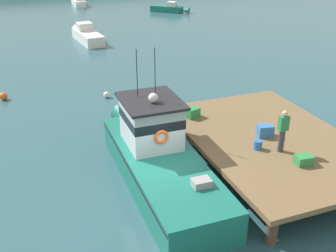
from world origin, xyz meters
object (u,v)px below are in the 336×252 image
object	(u,v)px
crate_single_far	(265,131)
deckhand_by_the_boat	(283,130)
moored_boat_mid_harbor	(79,2)
mooring_buoy_inshore	(107,95)
moored_boat_off_the_point	(86,35)
mooring_buoy_outer	(4,96)
crate_stack_near_edge	(304,160)
moored_boat_outer_mooring	(169,8)
crate_single_by_cleat	(192,113)
bait_bucket	(258,145)
main_fishing_boat	(157,155)

from	to	relation	value
crate_single_far	deckhand_by_the_boat	xyz separation A→B (m)	(-0.15, -1.28, 0.63)
moored_boat_mid_harbor	mooring_buoy_inshore	world-z (taller)	moored_boat_mid_harbor
moored_boat_off_the_point	mooring_buoy_inshore	world-z (taller)	moored_boat_off_the_point
crate_single_far	mooring_buoy_outer	distance (m)	14.85
crate_stack_near_edge	deckhand_by_the_boat	xyz separation A→B (m)	(-0.21, 1.09, 0.69)
moored_boat_off_the_point	mooring_buoy_outer	size ratio (longest dim) A/B	13.63
crate_stack_near_edge	moored_boat_outer_mooring	bearing A→B (deg)	76.19
mooring_buoy_inshore	mooring_buoy_outer	bearing A→B (deg)	162.18
moored_boat_off_the_point	moored_boat_outer_mooring	xyz separation A→B (m)	(11.62, 10.35, -0.11)
crate_stack_near_edge	crate_single_far	world-z (taller)	crate_single_far
crate_stack_near_edge	moored_boat_off_the_point	xyz separation A→B (m)	(-2.83, 25.41, -0.85)
crate_single_by_cleat	moored_boat_outer_mooring	bearing A→B (deg)	70.60
bait_bucket	deckhand_by_the_boat	distance (m)	1.08
bait_bucket	moored_boat_mid_harbor	bearing A→B (deg)	89.03
main_fishing_boat	bait_bucket	distance (m)	3.80
main_fishing_boat	crate_single_by_cleat	world-z (taller)	main_fishing_boat
moored_boat_mid_harbor	moored_boat_outer_mooring	distance (m)	12.19
moored_boat_off_the_point	mooring_buoy_outer	distance (m)	13.82
mooring_buoy_inshore	moored_boat_outer_mooring	bearing A→B (deg)	61.34
crate_stack_near_edge	mooring_buoy_outer	distance (m)	16.73
bait_bucket	moored_boat_outer_mooring	distance (m)	35.59
deckhand_by_the_boat	mooring_buoy_outer	world-z (taller)	deckhand_by_the_boat
main_fishing_boat	moored_boat_mid_harbor	world-z (taller)	main_fishing_boat
crate_stack_near_edge	moored_boat_mid_harbor	xyz separation A→B (m)	(-0.19, 44.00, -0.92)
mooring_buoy_outer	deckhand_by_the_boat	bearing A→B (deg)	-52.27
main_fishing_boat	moored_boat_mid_harbor	size ratio (longest dim) A/B	1.95
crate_single_by_cleat	mooring_buoy_inshore	world-z (taller)	crate_single_by_cleat
moored_boat_outer_mooring	mooring_buoy_inshore	size ratio (longest dim) A/B	11.25
moored_boat_off_the_point	mooring_buoy_inshore	xyz separation A→B (m)	(-1.52, -13.67, -0.33)
mooring_buoy_outer	main_fishing_boat	bearing A→B (deg)	-63.54
main_fishing_boat	crate_stack_near_edge	distance (m)	5.29
main_fishing_boat	crate_single_far	distance (m)	4.46
crate_single_far	main_fishing_boat	bearing A→B (deg)	174.67
crate_single_far	deckhand_by_the_boat	world-z (taller)	deckhand_by_the_boat
moored_boat_off_the_point	moored_boat_outer_mooring	size ratio (longest dim) A/B	1.49
main_fishing_boat	bait_bucket	bearing A→B (deg)	-19.21
mooring_buoy_outer	crate_single_by_cleat	bearing A→B (deg)	-47.06
moored_boat_off_the_point	crate_single_by_cleat	bearing A→B (deg)	-87.69
moored_boat_mid_harbor	mooring_buoy_inshore	distance (m)	32.53
deckhand_by_the_boat	moored_boat_outer_mooring	bearing A→B (deg)	75.45
moored_boat_outer_mooring	crate_single_far	bearing A→B (deg)	-104.84
crate_single_far	deckhand_by_the_boat	bearing A→B (deg)	-96.86
deckhand_by_the_boat	moored_boat_outer_mooring	distance (m)	35.86
crate_single_by_cleat	deckhand_by_the_boat	world-z (taller)	deckhand_by_the_boat
crate_stack_near_edge	moored_boat_off_the_point	size ratio (longest dim) A/B	0.10
main_fishing_boat	moored_boat_outer_mooring	bearing A→B (deg)	68.08
crate_stack_near_edge	bait_bucket	world-z (taller)	bait_bucket
deckhand_by_the_boat	mooring_buoy_outer	distance (m)	15.80
crate_single_far	crate_single_by_cleat	xyz separation A→B (m)	(-1.95, 2.74, -0.03)
crate_single_far	mooring_buoy_inshore	size ratio (longest dim) A/B	1.69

